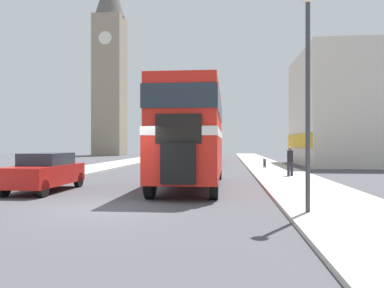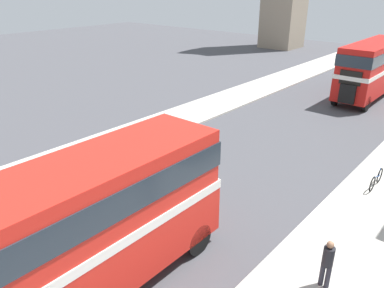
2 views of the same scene
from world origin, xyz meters
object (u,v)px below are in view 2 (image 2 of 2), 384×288
at_px(bicycle_on_pavement, 376,179).
at_px(double_decker_bus, 79,226).
at_px(bus_distant, 373,65).
at_px(pedestrian_walking, 327,261).

bearing_deg(bicycle_on_pavement, double_decker_bus, -109.80).
bearing_deg(bicycle_on_pavement, bus_distant, 108.84).
bearing_deg(pedestrian_walking, double_decker_bus, -136.25).
xyz_separation_m(pedestrian_walking, bicycle_on_pavement, (-0.71, 7.30, -0.57)).
bearing_deg(bus_distant, double_decker_bus, -88.47).
bearing_deg(double_decker_bus, pedestrian_walking, 43.75).
xyz_separation_m(double_decker_bus, bus_distant, (-0.72, 27.12, 0.02)).
height_order(pedestrian_walking, bicycle_on_pavement, pedestrian_walking).
distance_m(bus_distant, pedestrian_walking, 23.05).
relative_size(pedestrian_walking, bicycle_on_pavement, 0.93).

